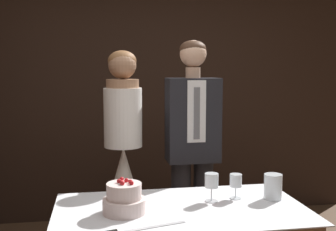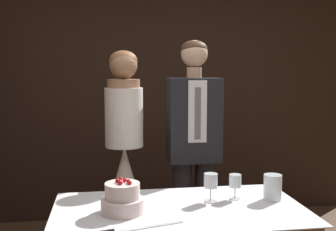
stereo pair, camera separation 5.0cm
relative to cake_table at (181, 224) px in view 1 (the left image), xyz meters
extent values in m
cube|color=black|center=(-0.01, 2.10, 0.75)|extent=(4.47, 0.12, 2.85)
cube|color=brown|center=(0.00, 0.00, 0.07)|extent=(1.33, 0.72, 0.03)
cube|color=white|center=(0.00, 0.00, 0.09)|extent=(1.39, 0.78, 0.01)
cylinder|color=beige|center=(-0.32, -0.03, 0.13)|extent=(0.23, 0.23, 0.08)
cylinder|color=beige|center=(-0.32, -0.03, 0.21)|extent=(0.19, 0.19, 0.08)
sphere|color=red|center=(-0.28, -0.04, 0.26)|extent=(0.02, 0.02, 0.02)
sphere|color=red|center=(-0.30, -0.01, 0.26)|extent=(0.02, 0.02, 0.02)
sphere|color=red|center=(-0.32, 0.02, 0.26)|extent=(0.02, 0.02, 0.02)
sphere|color=red|center=(-0.34, -0.01, 0.26)|extent=(0.02, 0.02, 0.02)
sphere|color=red|center=(-0.33, -0.04, 0.26)|extent=(0.02, 0.02, 0.02)
sphere|color=red|center=(-0.33, -0.06, 0.26)|extent=(0.02, 0.02, 0.02)
sphere|color=red|center=(-0.28, -0.06, 0.26)|extent=(0.02, 0.02, 0.02)
cube|color=silver|center=(-0.20, -0.26, 0.09)|extent=(0.35, 0.11, 0.00)
cylinder|color=silver|center=(0.20, 0.08, 0.09)|extent=(0.08, 0.08, 0.00)
cylinder|color=silver|center=(0.20, 0.08, 0.14)|extent=(0.01, 0.01, 0.08)
cylinder|color=silver|center=(0.20, 0.08, 0.22)|extent=(0.08, 0.08, 0.08)
cylinder|color=maroon|center=(0.20, 0.08, 0.19)|extent=(0.07, 0.07, 0.03)
cylinder|color=silver|center=(0.35, 0.11, 0.09)|extent=(0.07, 0.07, 0.00)
cylinder|color=silver|center=(0.35, 0.11, 0.13)|extent=(0.01, 0.01, 0.07)
cylinder|color=silver|center=(0.35, 0.11, 0.20)|extent=(0.07, 0.07, 0.08)
cylinder|color=silver|center=(0.57, 0.06, 0.17)|extent=(0.11, 0.11, 0.15)
cylinder|color=beige|center=(0.57, 0.06, 0.13)|extent=(0.05, 0.05, 0.07)
sphere|color=#F9CC4C|center=(0.57, 0.06, 0.17)|extent=(0.02, 0.02, 0.02)
cone|color=white|center=(-0.26, 0.85, -0.19)|extent=(0.54, 0.54, 0.96)
cylinder|color=white|center=(-0.26, 0.85, 0.50)|extent=(0.28, 0.28, 0.43)
cylinder|color=#A37556|center=(-0.26, 0.85, 0.75)|extent=(0.24, 0.24, 0.06)
sphere|color=#A37556|center=(-0.26, 0.85, 0.88)|extent=(0.20, 0.20, 0.20)
ellipsoid|color=brown|center=(-0.26, 0.87, 0.92)|extent=(0.21, 0.21, 0.15)
cylinder|color=black|center=(0.17, 0.85, -0.26)|extent=(0.15, 0.15, 0.84)
cylinder|color=black|center=(0.35, 0.85, -0.26)|extent=(0.15, 0.15, 0.84)
cube|color=black|center=(0.26, 0.85, 0.48)|extent=(0.39, 0.24, 0.63)
cube|color=white|center=(0.26, 0.73, 0.55)|extent=(0.14, 0.01, 0.45)
cube|color=slate|center=(0.26, 0.72, 0.54)|extent=(0.04, 0.01, 0.38)
cylinder|color=#DBAD8E|center=(0.26, 0.85, 0.83)|extent=(0.11, 0.11, 0.08)
sphere|color=#DBAD8E|center=(0.26, 0.85, 0.97)|extent=(0.20, 0.20, 0.20)
ellipsoid|color=#472D1E|center=(0.26, 0.86, 1.00)|extent=(0.20, 0.20, 0.13)
camera|label=1|loc=(-0.45, -2.22, 0.86)|focal=45.00mm
camera|label=2|loc=(-0.40, -2.22, 0.86)|focal=45.00mm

